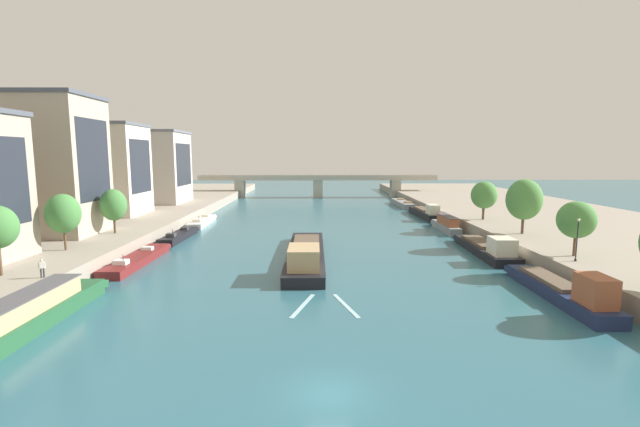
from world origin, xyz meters
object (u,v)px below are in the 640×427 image
moored_boat_right_lone (446,224)px  tree_right_second (576,220)px  moored_boat_left_upstream (138,259)px  lamppost_right_bank (577,238)px  tree_left_past_mid (113,205)px  person_on_quay (42,267)px  moored_boat_right_upstream (487,248)px  bridge_far (318,183)px  tree_left_end_of_row (63,214)px  moored_boat_right_far (563,290)px  tree_right_distant (524,200)px  moored_boat_right_end (403,204)px  tree_right_past_mid (484,195)px  moored_boat_right_second (425,213)px  moored_boat_left_near (37,310)px  barge_midriver (306,254)px  moored_boat_left_gap_after (180,236)px  moored_boat_left_end (202,221)px

moored_boat_right_lone → tree_right_second: bearing=-78.5°
moored_boat_left_upstream → lamppost_right_bank: (46.67, -7.68, 3.89)m
moored_boat_left_upstream → tree_left_past_mid: tree_left_past_mid is taller
moored_boat_right_lone → person_on_quay: (-45.25, -34.30, 1.85)m
moored_boat_right_upstream → moored_boat_right_lone: 17.28m
tree_left_past_mid → bridge_far: bearing=68.6°
moored_boat_right_lone → tree_left_end_of_row: tree_left_end_of_row is taller
moored_boat_left_upstream → tree_right_second: bearing=-6.4°
moored_boat_right_far → tree_right_distant: (6.45, 21.17, 5.66)m
moored_boat_right_end → tree_right_past_mid: bearing=-80.8°
moored_boat_right_far → tree_left_past_mid: size_ratio=2.64×
moored_boat_left_upstream → tree_right_past_mid: size_ratio=2.43×
tree_left_end_of_row → bridge_far: (28.55, 81.93, -1.81)m
moored_boat_right_second → bridge_far: 48.01m
tree_left_past_mid → moored_boat_left_upstream: bearing=-53.2°
moored_boat_right_lone → moored_boat_right_second: bearing=87.9°
moored_boat_left_upstream → moored_boat_right_lone: (42.44, 21.26, 0.62)m
bridge_far → moored_boat_left_near: bearing=-102.3°
barge_midriver → tree_left_end_of_row: 27.26m
tree_right_past_mid → tree_left_end_of_row: bearing=-157.8°
moored_boat_right_upstream → barge_midriver: bearing=-171.3°
moored_boat_left_near → tree_right_past_mid: (48.20, 39.16, 4.92)m
tree_left_end_of_row → tree_right_second: (54.93, -3.40, -0.28)m
moored_boat_left_near → lamppost_right_bank: size_ratio=3.77×
tree_right_second → person_on_quay: size_ratio=3.55×
moored_boat_right_far → tree_left_past_mid: bearing=155.4°
moored_boat_right_lone → tree_left_past_mid: size_ratio=1.95×
moored_boat_right_upstream → moored_boat_right_second: 33.19m
moored_boat_right_upstream → moored_boat_right_end: 52.66m
moored_boat_right_upstream → tree_right_past_mid: (5.81, 16.63, 5.17)m
tree_right_past_mid → bridge_far: size_ratio=0.09×
tree_right_past_mid → moored_boat_right_lone: bearing=173.6°
tree_right_distant → moored_boat_left_gap_after: bearing=171.5°
moored_boat_left_near → tree_left_past_mid: bearing=103.5°
barge_midriver → moored_boat_right_lone: bearing=42.3°
barge_midriver → tree_right_past_mid: (28.71, 20.13, 5.10)m
moored_boat_right_second → moored_boat_right_upstream: bearing=-91.0°
person_on_quay → moored_boat_left_gap_after: bearing=83.6°
moored_boat_right_far → tree_right_distant: tree_right_distant is taller
moored_boat_right_second → tree_left_past_mid: size_ratio=2.72×
moored_boat_left_near → tree_right_distant: size_ratio=2.20×
tree_right_past_mid → lamppost_right_bank: 28.38m
tree_left_past_mid → moored_boat_left_end: bearing=72.4°
moored_boat_right_far → tree_right_past_mid: bearing=79.8°
moored_boat_right_end → tree_right_past_mid: (5.86, -36.04, 5.40)m
moored_boat_left_near → bridge_far: bridge_far is taller
barge_midriver → tree_right_distant: size_ratio=3.39×
moored_boat_right_far → tree_left_past_mid: 53.63m
moored_boat_left_gap_after → tree_right_distant: size_ratio=1.71×
moored_boat_left_near → bridge_far: bearing=77.7°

